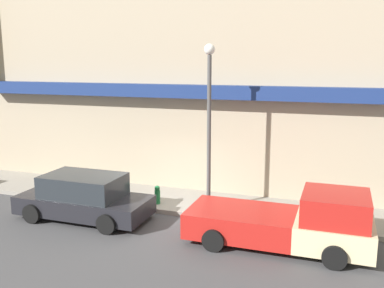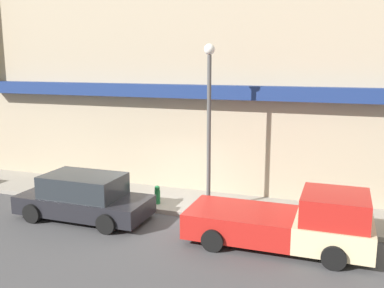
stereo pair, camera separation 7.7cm
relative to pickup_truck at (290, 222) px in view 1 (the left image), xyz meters
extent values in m
plane|color=#424244|center=(-4.70, 1.24, -0.75)|extent=(80.00, 80.00, 0.00)
cube|color=gray|center=(-4.70, 2.57, -0.67)|extent=(36.00, 2.66, 0.16)
cube|color=tan|center=(-4.70, 5.40, 3.76)|extent=(19.80, 3.00, 9.02)
cube|color=navy|center=(-4.70, 3.60, 3.38)|extent=(18.22, 0.60, 0.50)
cube|color=beige|center=(1.19, 0.00, -0.17)|extent=(2.09, 2.01, 0.74)
cube|color=#B21E19|center=(1.19, 0.00, 0.58)|extent=(1.77, 1.85, 0.77)
cube|color=#B21E19|center=(-1.42, 0.00, -0.17)|extent=(3.13, 2.01, 0.74)
cylinder|color=black|center=(1.24, 1.01, -0.43)|extent=(0.64, 0.22, 0.64)
cylinder|color=black|center=(1.24, -1.01, -0.43)|extent=(0.64, 0.22, 0.64)
cylinder|color=black|center=(-1.99, 1.01, -0.43)|extent=(0.64, 0.22, 0.64)
cylinder|color=black|center=(-1.99, -1.01, -0.43)|extent=(0.64, 0.22, 0.64)
cube|color=black|center=(-6.85, 0.00, -0.25)|extent=(4.51, 1.86, 0.60)
cube|color=#23282D|center=(-6.85, 0.00, 0.41)|extent=(2.62, 1.67, 0.73)
cylinder|color=black|center=(-5.45, 0.93, -0.43)|extent=(0.64, 0.22, 0.64)
cylinder|color=black|center=(-5.45, -0.93, -0.43)|extent=(0.64, 0.22, 0.64)
cylinder|color=black|center=(-8.25, 0.93, -0.43)|extent=(0.64, 0.22, 0.64)
cylinder|color=black|center=(-8.25, -0.93, -0.43)|extent=(0.64, 0.22, 0.64)
cylinder|color=#196633|center=(-4.95, 1.80, -0.33)|extent=(0.20, 0.20, 0.51)
sphere|color=#196633|center=(-4.95, 1.80, 0.00)|extent=(0.19, 0.19, 0.19)
cylinder|color=#4C4C4C|center=(-3.00, 1.79, 2.06)|extent=(0.14, 0.14, 5.31)
sphere|color=silver|center=(-3.00, 1.79, 4.90)|extent=(0.36, 0.36, 0.36)
camera|label=1|loc=(1.17, -11.83, 4.49)|focal=40.00mm
camera|label=2|loc=(1.25, -11.80, 4.49)|focal=40.00mm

